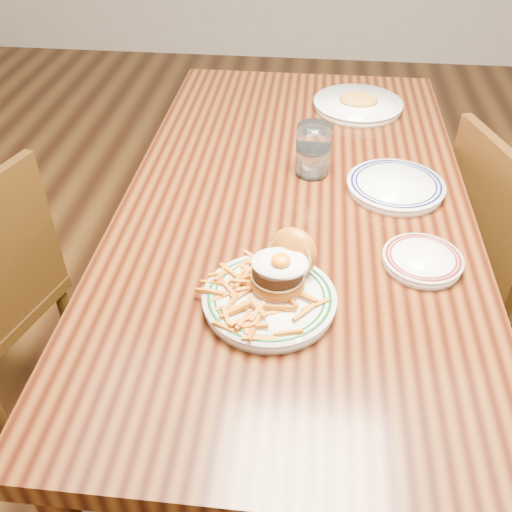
# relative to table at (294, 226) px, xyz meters

# --- Properties ---
(floor) EXTENTS (6.00, 6.00, 0.00)m
(floor) POSITION_rel_table_xyz_m (0.00, 0.00, -0.66)
(floor) COLOR black
(floor) RESTS_ON ground
(table) EXTENTS (0.85, 1.60, 0.75)m
(table) POSITION_rel_table_xyz_m (0.00, 0.00, 0.00)
(table) COLOR black
(table) RESTS_ON floor
(chair_right) EXTENTS (0.50, 0.50, 0.85)m
(chair_right) POSITION_rel_table_xyz_m (0.61, 0.16, -0.21)
(chair_right) COLOR #38210B
(chair_right) RESTS_ON floor
(main_plate) EXTENTS (0.26, 0.28, 0.13)m
(main_plate) POSITION_rel_table_xyz_m (-0.03, -0.37, 0.12)
(main_plate) COLOR white
(main_plate) RESTS_ON table
(side_plate) EXTENTS (0.17, 0.17, 0.03)m
(side_plate) POSITION_rel_table_xyz_m (0.28, -0.23, 0.10)
(side_plate) COLOR white
(side_plate) RESTS_ON table
(rear_plate) EXTENTS (0.24, 0.24, 0.03)m
(rear_plate) POSITION_rel_table_xyz_m (0.25, 0.06, 0.10)
(rear_plate) COLOR white
(rear_plate) RESTS_ON table
(water_glass) EXTENTS (0.09, 0.09, 0.13)m
(water_glass) POSITION_rel_table_xyz_m (0.03, 0.12, 0.15)
(water_glass) COLOR white
(water_glass) RESTS_ON table
(far_plate) EXTENTS (0.28, 0.28, 0.05)m
(far_plate) POSITION_rel_table_xyz_m (0.17, 0.52, 0.10)
(far_plate) COLOR white
(far_plate) RESTS_ON table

